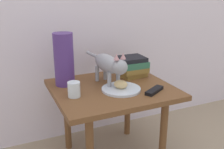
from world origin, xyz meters
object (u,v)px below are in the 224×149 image
plate (121,89)px  tv_remote (154,90)px  side_table (112,98)px  cat (109,65)px  green_vase (64,59)px  bread_roll (121,84)px  candle_jar (74,90)px  book_stack (132,67)px

plate → tv_remote: 0.19m
side_table → cat: bearing=93.2°
plate → green_vase: bearing=139.9°
tv_remote → side_table: bearing=107.7°
bread_roll → candle_jar: 0.28m
bread_roll → green_vase: size_ratio=0.25×
side_table → tv_remote: bearing=-42.7°
plate → book_stack: book_stack is taller
tv_remote → book_stack: bearing=56.7°
side_table → bread_roll: bread_roll is taller
bread_roll → book_stack: bearing=47.5°
bread_roll → green_vase: green_vase is taller
green_vase → candle_jar: green_vase is taller
side_table → bread_roll: size_ratio=8.83×
book_stack → tv_remote: 0.31m
book_stack → candle_jar: 0.49m
side_table → candle_jar: bearing=-169.2°
bread_roll → candle_jar: bearing=174.7°
plate → book_stack: (0.18, 0.20, 0.06)m
tv_remote → candle_jar: bearing=134.3°
side_table → cat: cat is taller
side_table → plate: plate is taller
book_stack → tv_remote: bearing=-93.7°
side_table → tv_remote: tv_remote is taller
candle_jar → plate: bearing=-4.7°
tv_remote → green_vase: bearing=112.9°
candle_jar → green_vase: bearing=88.9°
plate → cat: bearing=105.0°
candle_jar → tv_remote: bearing=-16.1°
side_table → book_stack: (0.21, 0.13, 0.14)m
bread_roll → candle_jar: size_ratio=0.94×
bread_roll → cat: (-0.03, 0.11, 0.09)m
side_table → book_stack: 0.28m
bread_roll → cat: bearing=102.7°
side_table → cat: size_ratio=1.48×
tv_remote → cat: bearing=102.4°
side_table → plate: size_ratio=3.07×
bread_roll → tv_remote: (0.17, -0.10, -0.03)m
plate → bread_roll: bearing=-147.1°
green_vase → candle_jar: (-0.00, -0.21, -0.12)m
bread_roll → green_vase: 0.38m
plate → tv_remote: size_ratio=1.54×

